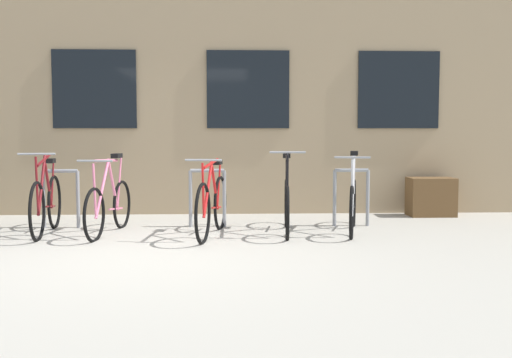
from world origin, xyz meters
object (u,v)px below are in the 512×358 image
Objects in this scene: bicycle_pink at (109,205)px; bicycle_maroon at (46,203)px; bicycle_red at (212,205)px; bicycle_silver at (353,203)px; bicycle_black at (287,203)px; planter_box at (431,197)px.

bicycle_maroon reaches higher than bicycle_pink.
bicycle_silver reaches higher than bicycle_red.
bicycle_black is at bearing 0.61° from bicycle_pink.
bicycle_maroon is (-0.81, 0.04, 0.02)m from bicycle_pink.
bicycle_red is 1.05× the size of bicycle_black.
bicycle_red is 0.99m from bicycle_black.
bicycle_pink is 2.30m from bicycle_black.
bicycle_black reaches higher than bicycle_pink.
bicycle_red is 2.54× the size of planter_box.
bicycle_maroon is 2.45× the size of planter_box.
planter_box is at bearing 26.05° from bicycle_red.
bicycle_red is 3.74m from planter_box.
bicycle_silver reaches higher than bicycle_pink.
bicycle_black is at bearing 11.89° from bicycle_red.
planter_box is (4.69, 1.46, -0.08)m from bicycle_pink.
bicycle_red is 1.86m from bicycle_silver.
bicycle_pink is 1.00× the size of bicycle_black.
bicycle_red is at bearing -153.95° from planter_box.
bicycle_red is 1.04× the size of bicycle_maroon.
bicycle_maroon is 3.98m from bicycle_silver.
bicycle_pink is 1.34m from bicycle_red.
bicycle_pink reaches higher than planter_box.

